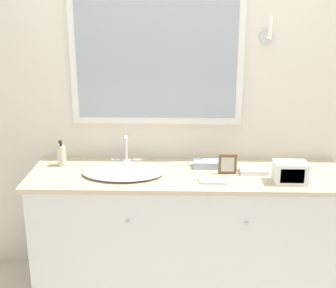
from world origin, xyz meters
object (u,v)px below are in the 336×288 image
Objects in this scene: sink_basin at (123,171)px; appliance_box at (290,172)px; soap_bottle at (62,155)px; picture_frame at (228,164)px.

sink_basin is 2.64× the size of appliance_box.
soap_bottle is 1.35× the size of picture_frame.
soap_bottle is at bearing 169.88° from appliance_box.
sink_basin is 2.97× the size of soap_bottle.
appliance_box is 0.40m from picture_frame.
picture_frame is at bearing -6.68° from soap_bottle.
sink_basin reaches higher than picture_frame.
picture_frame is at bearing 160.10° from appliance_box.
soap_bottle is 0.89× the size of appliance_box.
sink_basin reaches higher than appliance_box.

